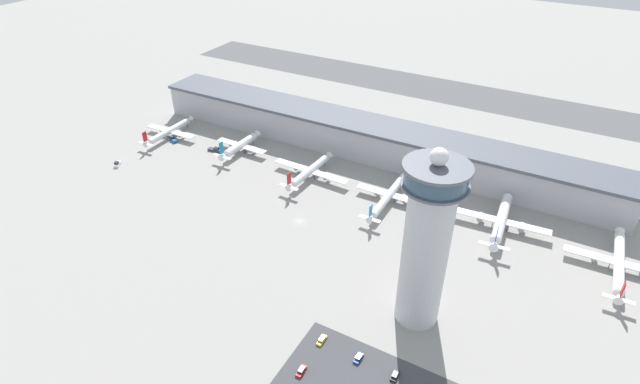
# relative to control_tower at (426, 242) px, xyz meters

# --- Properties ---
(ground_plane) EXTENTS (1000.00, 1000.00, 0.00)m
(ground_plane) POSITION_rel_control_tower_xyz_m (-63.34, 27.10, -32.28)
(ground_plane) COLOR gray
(terminal_building) EXTENTS (254.83, 25.00, 18.67)m
(terminal_building) POSITION_rel_control_tower_xyz_m (-63.34, 97.10, -22.84)
(terminal_building) COLOR #B2B2B7
(terminal_building) RESTS_ON ground
(runway_strip) EXTENTS (382.25, 44.00, 0.01)m
(runway_strip) POSITION_rel_control_tower_xyz_m (-63.34, 205.75, -32.27)
(runway_strip) COLOR #515154
(runway_strip) RESTS_ON ground
(control_tower) EXTENTS (20.09, 20.09, 65.38)m
(control_tower) POSITION_rel_control_tower_xyz_m (0.00, 0.00, 0.00)
(control_tower) COLOR #BCBCC1
(control_tower) RESTS_ON ground
(airplane_gate_alpha) EXTENTS (33.00, 38.33, 11.05)m
(airplane_gate_alpha) POSITION_rel_control_tower_xyz_m (-169.86, 60.34, -28.48)
(airplane_gate_alpha) COLOR silver
(airplane_gate_alpha) RESTS_ON ground
(airplane_gate_bravo) EXTENTS (30.88, 32.37, 12.68)m
(airplane_gate_bravo) POSITION_rel_control_tower_xyz_m (-123.77, 65.66, -28.24)
(airplane_gate_bravo) COLOR white
(airplane_gate_bravo) RESTS_ON ground
(airplane_gate_charlie) EXTENTS (41.42, 38.07, 11.89)m
(airplane_gate_charlie) POSITION_rel_control_tower_xyz_m (-77.42, 60.59, -28.13)
(airplane_gate_charlie) COLOR silver
(airplane_gate_charlie) RESTS_ON ground
(airplane_gate_delta) EXTENTS (32.62, 45.32, 11.16)m
(airplane_gate_delta) POSITION_rel_control_tower_xyz_m (-35.05, 60.35, -28.48)
(airplane_gate_delta) COLOR silver
(airplane_gate_delta) RESTS_ON ground
(airplane_gate_echo) EXTENTS (40.77, 39.89, 13.86)m
(airplane_gate_echo) POSITION_rel_control_tower_xyz_m (14.35, 63.61, -27.68)
(airplane_gate_echo) COLOR white
(airplane_gate_echo) RESTS_ON ground
(airplane_gate_foxtrot) EXTENTS (39.31, 45.13, 11.87)m
(airplane_gate_foxtrot) POSITION_rel_control_tower_xyz_m (59.40, 58.99, -28.34)
(airplane_gate_foxtrot) COLOR white
(airplane_gate_foxtrot) RESTS_ON ground
(service_truck_catering) EXTENTS (4.82, 6.20, 2.50)m
(service_truck_catering) POSITION_rel_control_tower_xyz_m (-170.81, 22.53, -31.41)
(service_truck_catering) COLOR black
(service_truck_catering) RESTS_ON ground
(service_truck_fuel) EXTENTS (8.55, 3.60, 2.42)m
(service_truck_fuel) POSITION_rel_control_tower_xyz_m (-136.37, 59.53, -31.44)
(service_truck_fuel) COLOR black
(service_truck_fuel) RESTS_ON ground
(service_truck_baggage) EXTENTS (7.47, 5.27, 2.80)m
(service_truck_baggage) POSITION_rel_control_tower_xyz_m (-165.35, 57.67, -31.31)
(service_truck_baggage) COLOR black
(service_truck_baggage) RESTS_ON ground
(car_red_hatchback) EXTENTS (1.92, 4.31, 1.49)m
(car_red_hatchback) POSITION_rel_control_tower_xyz_m (3.14, -26.85, -31.70)
(car_red_hatchback) COLOR black
(car_red_hatchback) RESTS_ON ground
(car_blue_compact) EXTENTS (1.76, 4.78, 1.42)m
(car_blue_compact) POSITION_rel_control_tower_xyz_m (-22.90, -25.74, -31.73)
(car_blue_compact) COLOR black
(car_blue_compact) RESTS_ON ground
(car_navy_sedan) EXTENTS (1.96, 4.64, 1.52)m
(car_navy_sedan) POSITION_rel_control_tower_xyz_m (-22.59, -39.25, -31.68)
(car_navy_sedan) COLOR black
(car_navy_sedan) RESTS_ON ground
(car_maroon_suv) EXTENTS (1.90, 4.54, 1.46)m
(car_maroon_suv) POSITION_rel_control_tower_xyz_m (-9.32, -26.32, -31.71)
(car_maroon_suv) COLOR black
(car_maroon_suv) RESTS_ON ground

